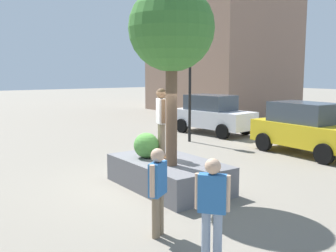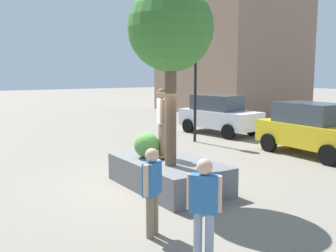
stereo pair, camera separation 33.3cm
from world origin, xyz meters
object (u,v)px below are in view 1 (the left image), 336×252
object	(u,v)px
police_car	(212,114)
traffic_light_median	(190,68)
skateboard	(162,155)
skateboarder	(161,117)
plaza_tree	(172,30)
passerby_with_bag	(158,186)
planter_ledge	(168,174)
bystander_watching	(212,202)
taxi_cab	(306,128)

from	to	relation	value
police_car	traffic_light_median	size ratio (longest dim) A/B	0.91
skateboard	skateboarder	distance (m)	1.05
plaza_tree	skateboard	size ratio (longest dim) A/B	5.53
police_car	passerby_with_bag	distance (m)	12.28
police_car	passerby_with_bag	xyz separation A→B (m)	(8.46, -8.90, -0.02)
planter_ledge	police_car	size ratio (longest dim) A/B	0.77
traffic_light_median	skateboarder	bearing A→B (deg)	-45.03
planter_ledge	traffic_light_median	bearing A→B (deg)	136.92
skateboarder	planter_ledge	bearing A→B (deg)	-9.70
plaza_tree	bystander_watching	bearing A→B (deg)	-24.91
planter_ledge	traffic_light_median	world-z (taller)	traffic_light_median
skateboarder	bystander_watching	world-z (taller)	skateboarder
taxi_cab	passerby_with_bag	distance (m)	8.95
skateboard	passerby_with_bag	world-z (taller)	passerby_with_bag
traffic_light_median	passerby_with_bag	xyz separation A→B (m)	(7.41, -6.61, -2.23)
taxi_cab	bystander_watching	xyz separation A→B (m)	(4.09, -8.28, -0.01)
planter_ledge	bystander_watching	bearing A→B (deg)	-25.18
police_car	taxi_cab	distance (m)	5.62
traffic_light_median	passerby_with_bag	size ratio (longest dim) A/B	2.84
police_car	taxi_cab	world-z (taller)	taxi_cab
skateboarder	bystander_watching	xyz separation A→B (m)	(4.02, -1.77, -0.87)
police_car	skateboarder	bearing A→B (deg)	-50.58
skateboarder	passerby_with_bag	distance (m)	3.52
plaza_tree	traffic_light_median	distance (m)	7.47
planter_ledge	skateboard	distance (m)	0.58
skateboard	taxi_cab	distance (m)	6.51
plaza_tree	skateboard	distance (m)	3.33
planter_ledge	traffic_light_median	distance (m)	7.44
traffic_light_median	skateboard	bearing A→B (deg)	-45.03
plaza_tree	skateboard	world-z (taller)	plaza_tree
plaza_tree	bystander_watching	world-z (taller)	plaza_tree
skateboarder	police_car	size ratio (longest dim) A/B	0.42
skateboarder	passerby_with_bag	xyz separation A→B (m)	(2.78, -1.98, -0.88)
bystander_watching	taxi_cab	bearing A→B (deg)	116.32
traffic_light_median	taxi_cab	bearing A→B (deg)	22.37
skateboarder	traffic_light_median	xyz separation A→B (m)	(-4.63, 4.63, 1.35)
planter_ledge	plaza_tree	world-z (taller)	plaza_tree
skateboard	planter_ledge	bearing A→B (deg)	-9.70
skateboarder	bystander_watching	distance (m)	4.48
planter_ledge	plaza_tree	distance (m)	3.66
skateboarder	skateboard	bearing A→B (deg)	93.58
taxi_cab	passerby_with_bag	size ratio (longest dim) A/B	2.53
police_car	bystander_watching	distance (m)	13.02
traffic_light_median	passerby_with_bag	bearing A→B (deg)	-41.77
planter_ledge	skateboarder	bearing A→B (deg)	170.30
plaza_tree	police_car	bearing A→B (deg)	132.29
passerby_with_bag	planter_ledge	bearing A→B (deg)	141.18
bystander_watching	passerby_with_bag	size ratio (longest dim) A/B	1.01
skateboard	traffic_light_median	size ratio (longest dim) A/B	0.17
skateboarder	plaza_tree	bearing A→B (deg)	-19.64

